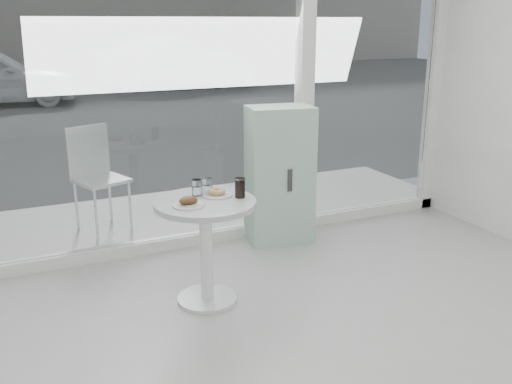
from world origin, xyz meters
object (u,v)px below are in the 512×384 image
plate_donut (217,193)px  water_tumbler_b (207,187)px  patio_chair (96,172)px  main_table (206,230)px  water_tumbler_a (197,189)px  plate_fritter (189,202)px  car_silver (173,62)px  cola_glass (240,188)px  mint_cabinet (279,175)px

plate_donut → water_tumbler_b: (-0.04, 0.09, 0.03)m
patio_chair → water_tumbler_b: (0.52, -1.62, 0.21)m
plate_donut → patio_chair: bearing=108.3°
main_table → water_tumbler_a: bearing=93.9°
plate_fritter → plate_donut: bearing=27.9°
patio_chair → plate_fritter: size_ratio=4.56×
main_table → car_silver: 14.15m
main_table → water_tumbler_b: 0.32m
patio_chair → water_tumbler_a: patio_chair is taller
patio_chair → cola_glass: 1.95m
plate_fritter → cola_glass: (0.39, 0.03, 0.04)m
water_tumbler_b → plate_donut: bearing=-63.5°
car_silver → patio_chair: bearing=166.9°
main_table → cola_glass: cola_glass is taller
plate_fritter → water_tumbler_a: bearing=58.3°
main_table → mint_cabinet: 1.36m
water_tumbler_b → cola_glass: bearing=-45.7°
main_table → plate_donut: bearing=30.7°
water_tumbler_a → cola_glass: cola_glass is taller
car_silver → water_tumbler_b: 13.98m
water_tumbler_a → plate_fritter: bearing=-121.7°
water_tumbler_b → main_table: bearing=-115.6°
mint_cabinet → patio_chair: bearing=158.0°
car_silver → cola_glass: car_silver is taller
mint_cabinet → plate_fritter: mint_cabinet is taller
main_table → car_silver: size_ratio=0.16×
main_table → cola_glass: bearing=-6.9°
mint_cabinet → cola_glass: bearing=-121.6°
plate_fritter → main_table: bearing=25.5°
main_table → mint_cabinet: size_ratio=0.62×
car_silver → plate_donut: car_silver is taller
patio_chair → car_silver: bearing=49.8°
mint_cabinet → patio_chair: size_ratio=1.27×
mint_cabinet → cola_glass: size_ratio=8.84×
mint_cabinet → water_tumbler_b: 1.22m
water_tumbler_a → cola_glass: 0.32m
mint_cabinet → plate_donut: (-0.92, -0.81, 0.16)m
mint_cabinet → water_tumbler_a: bearing=-135.7°
main_table → water_tumbler_b: bearing=64.4°
plate_donut → plate_fritter: bearing=-152.1°
mint_cabinet → plate_donut: size_ratio=5.89×
patio_chair → water_tumbler_a: size_ratio=8.37×
plate_fritter → mint_cabinet: bearing=38.9°
plate_fritter → water_tumbler_a: size_ratio=1.83×
water_tumbler_a → water_tumbler_b: size_ratio=1.01×
mint_cabinet → patio_chair: (-1.48, 0.89, -0.02)m
patio_chair → plate_donut: (0.56, -1.70, 0.18)m
patio_chair → car_silver: size_ratio=0.21×
mint_cabinet → water_tumbler_a: 1.30m
plate_donut → water_tumbler_a: size_ratio=1.81×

